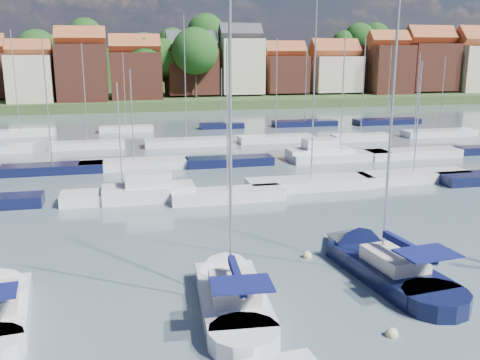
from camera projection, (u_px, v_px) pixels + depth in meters
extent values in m
plane|color=#425259|center=(184.00, 151.00, 61.47)|extent=(260.00, 260.00, 0.00)
cone|color=silver|center=(5.00, 281.00, 26.24)|extent=(2.80, 3.18, 2.52)
cube|color=silver|center=(232.00, 303.00, 23.95)|extent=(3.40, 7.07, 1.20)
cone|color=silver|center=(221.00, 266.00, 28.08)|extent=(3.12, 3.56, 2.86)
cylinder|color=silver|center=(244.00, 343.00, 20.65)|extent=(3.08, 3.08, 1.20)
cube|color=beige|center=(234.00, 288.00, 23.27)|extent=(2.23, 3.01, 0.70)
cylinder|color=#B2B2B7|center=(230.00, 148.00, 22.78)|extent=(0.14, 0.14, 12.72)
cylinder|color=#B2B2B7|center=(237.00, 278.00, 22.16)|extent=(0.41, 3.81, 0.10)
cube|color=#101450|center=(237.00, 275.00, 22.12)|extent=(0.59, 3.64, 0.35)
cube|color=#101450|center=(241.00, 284.00, 20.89)|extent=(2.56, 1.91, 0.08)
cube|color=black|center=(387.00, 273.00, 27.22)|extent=(3.86, 7.64, 1.20)
cone|color=black|center=(341.00, 243.00, 31.43)|extent=(3.44, 3.89, 3.06)
cylinder|color=black|center=(435.00, 304.00, 23.85)|extent=(3.38, 3.38, 1.20)
cube|color=beige|center=(394.00, 259.00, 26.53)|extent=(2.47, 3.28, 0.70)
cylinder|color=#B2B2B7|center=(391.00, 124.00, 25.91)|extent=(0.14, 0.14, 13.92)
cylinder|color=#B2B2B7|center=(408.00, 250.00, 25.39)|extent=(0.55, 4.07, 0.10)
cube|color=#101450|center=(409.00, 247.00, 25.36)|extent=(0.73, 3.89, 0.35)
cube|color=#101450|center=(427.00, 253.00, 24.11)|extent=(2.79, 2.11, 0.08)
sphere|color=#D85914|center=(248.00, 341.00, 21.28)|extent=(0.46, 0.46, 0.46)
sphere|color=beige|center=(392.00, 336.00, 21.62)|extent=(0.51, 0.51, 0.51)
sphere|color=beige|center=(307.00, 257.00, 29.89)|extent=(0.51, 0.51, 0.51)
cube|color=silver|center=(123.00, 197.00, 41.05)|extent=(9.22, 2.58, 1.00)
cylinder|color=#B2B2B7|center=(120.00, 138.00, 39.97)|extent=(0.12, 0.12, 8.18)
cube|color=silver|center=(228.00, 196.00, 41.28)|extent=(8.78, 2.46, 1.00)
cylinder|color=#B2B2B7|center=(227.00, 118.00, 39.87)|extent=(0.12, 0.12, 11.06)
cube|color=silver|center=(311.00, 184.00, 44.91)|extent=(10.79, 3.02, 1.00)
cylinder|color=#B2B2B7|center=(314.00, 89.00, 43.04)|extent=(0.12, 0.12, 14.87)
cube|color=silver|center=(413.00, 177.00, 47.40)|extent=(10.13, 2.84, 1.00)
cylinder|color=#B2B2B7|center=(418.00, 118.00, 46.15)|extent=(0.12, 0.12, 9.59)
cube|color=silver|center=(149.00, 194.00, 41.25)|extent=(7.00, 2.60, 1.40)
cube|color=silver|center=(148.00, 180.00, 40.99)|extent=(3.50, 2.20, 1.30)
cube|color=black|center=(53.00, 169.00, 50.49)|extent=(9.30, 2.60, 1.00)
cylinder|color=#B2B2B7|center=(47.00, 103.00, 49.02)|extent=(0.12, 0.12, 11.48)
cube|color=silver|center=(134.00, 165.00, 52.52)|extent=(10.40, 2.91, 1.00)
cylinder|color=#B2B2B7|center=(132.00, 115.00, 51.37)|extent=(0.12, 0.12, 8.77)
cube|color=black|center=(229.00, 162.00, 53.91)|extent=(8.80, 2.46, 1.00)
cylinder|color=#B2B2B7|center=(229.00, 85.00, 52.11)|extent=(0.12, 0.12, 14.33)
cube|color=silver|center=(340.00, 157.00, 56.42)|extent=(10.73, 3.00, 1.00)
cylinder|color=#B2B2B7|center=(343.00, 94.00, 54.88)|extent=(0.12, 0.12, 12.14)
cube|color=silver|center=(413.00, 154.00, 58.10)|extent=(10.48, 2.93, 1.00)
cylinder|color=#B2B2B7|center=(417.00, 102.00, 56.77)|extent=(0.12, 0.12, 10.28)
cube|color=silver|center=(320.00, 155.00, 56.75)|extent=(7.00, 2.60, 1.40)
cube|color=silver|center=(320.00, 145.00, 56.50)|extent=(3.50, 2.20, 1.30)
cube|color=silver|center=(88.00, 146.00, 63.27)|extent=(8.49, 2.38, 1.00)
cylinder|color=#B2B2B7|center=(85.00, 93.00, 61.83)|extent=(0.12, 0.12, 11.31)
cube|color=silver|center=(187.00, 143.00, 65.14)|extent=(10.16, 2.85, 1.00)
cylinder|color=#B2B2B7|center=(185.00, 78.00, 63.31)|extent=(0.12, 0.12, 14.59)
cube|color=silver|center=(276.00, 139.00, 67.77)|extent=(9.53, 2.67, 1.00)
cylinder|color=#B2B2B7|center=(277.00, 88.00, 66.25)|extent=(0.12, 0.12, 11.91)
cube|color=silver|center=(360.00, 138.00, 68.87)|extent=(7.62, 2.13, 1.00)
cylinder|color=#B2B2B7|center=(363.00, 86.00, 67.33)|extent=(0.12, 0.12, 12.13)
cube|color=silver|center=(439.00, 133.00, 72.56)|extent=(10.17, 2.85, 1.00)
cylinder|color=#B2B2B7|center=(442.00, 94.00, 71.30)|extent=(0.12, 0.12, 9.73)
cube|color=silver|center=(20.00, 133.00, 72.60)|extent=(9.24, 2.59, 1.00)
cylinder|color=#B2B2B7|center=(15.00, 81.00, 70.94)|extent=(0.12, 0.12, 13.17)
cube|color=silver|center=(126.00, 129.00, 76.43)|extent=(7.57, 2.12, 1.00)
cylinder|color=#B2B2B7|center=(124.00, 90.00, 75.11)|extent=(0.12, 0.12, 10.24)
cube|color=black|center=(222.00, 126.00, 79.67)|extent=(6.58, 1.84, 1.00)
cylinder|color=#B2B2B7|center=(222.00, 96.00, 78.61)|extent=(0.12, 0.12, 8.01)
cube|color=black|center=(305.00, 124.00, 82.49)|extent=(9.92, 2.78, 1.00)
cylinder|color=#B2B2B7|center=(306.00, 85.00, 81.09)|extent=(0.12, 0.12, 10.92)
cube|color=black|center=(387.00, 122.00, 84.45)|extent=(10.55, 2.95, 1.00)
cylinder|color=#B2B2B7|center=(389.00, 82.00, 82.98)|extent=(0.12, 0.12, 11.51)
cube|color=#364F27|center=(145.00, 96.00, 134.30)|extent=(200.00, 70.00, 3.00)
cube|color=#364F27|center=(139.00, 73.00, 156.87)|extent=(200.00, 60.00, 14.00)
cube|color=beige|center=(31.00, 79.00, 101.42)|extent=(8.09, 8.80, 8.96)
cube|color=#974E2C|center=(29.00, 49.00, 100.14)|extent=(8.25, 4.00, 4.00)
cube|color=brown|center=(82.00, 73.00, 104.14)|extent=(9.36, 10.17, 10.97)
cube|color=#974E2C|center=(80.00, 38.00, 102.59)|extent=(9.54, 4.63, 4.63)
cube|color=brown|center=(136.00, 76.00, 108.22)|extent=(9.90, 8.56, 9.42)
cube|color=#974E2C|center=(135.00, 46.00, 106.83)|extent=(10.10, 4.90, 4.90)
cube|color=brown|center=(192.00, 72.00, 115.48)|extent=(10.59, 8.93, 9.49)
cube|color=#383A42|center=(191.00, 43.00, 114.06)|extent=(10.80, 5.24, 5.24)
cube|color=beige|center=(240.00, 66.00, 116.76)|extent=(9.01, 8.61, 11.65)
cube|color=#383A42|center=(240.00, 34.00, 115.14)|extent=(9.19, 4.46, 4.46)
cube|color=brown|center=(284.00, 74.00, 120.64)|extent=(9.10, 9.34, 8.00)
cube|color=#974E2C|center=(285.00, 51.00, 119.44)|extent=(9.28, 4.50, 4.50)
cube|color=beige|center=(334.00, 74.00, 122.86)|extent=(10.86, 9.59, 7.88)
cube|color=#974E2C|center=(335.00, 50.00, 121.63)|extent=(11.07, 5.37, 5.37)
cube|color=brown|center=(386.00, 70.00, 122.72)|extent=(9.18, 9.96, 10.97)
cube|color=#974E2C|center=(388.00, 40.00, 121.17)|extent=(9.36, 4.54, 4.54)
cube|color=brown|center=(428.00, 67.00, 126.35)|extent=(11.39, 9.67, 10.76)
cube|color=#974E2C|center=(430.00, 37.00, 124.75)|extent=(11.62, 5.64, 5.64)
cube|color=beige|center=(480.00, 69.00, 127.54)|extent=(12.95, 8.52, 10.80)
cylinder|color=#382619|center=(358.00, 62.00, 143.49)|extent=(0.50, 0.50, 4.47)
sphere|color=#255119|center=(359.00, 38.00, 142.06)|extent=(8.18, 8.18, 8.18)
cylinder|color=#382619|center=(166.00, 87.00, 114.29)|extent=(0.50, 0.50, 4.46)
sphere|color=#255119|center=(166.00, 58.00, 112.87)|extent=(8.15, 8.15, 8.15)
cylinder|color=#382619|center=(206.00, 62.00, 132.57)|extent=(0.50, 0.50, 5.15)
sphere|color=#255119|center=(206.00, 33.00, 130.93)|extent=(9.41, 9.41, 9.41)
cylinder|color=#382619|center=(87.00, 62.00, 128.70)|extent=(0.50, 0.50, 4.56)
sphere|color=#255119|center=(85.00, 36.00, 127.24)|extent=(8.34, 8.34, 8.34)
cylinder|color=#382619|center=(40.00, 84.00, 117.14)|extent=(0.50, 0.50, 5.15)
sphere|color=#255119|center=(37.00, 52.00, 115.50)|extent=(9.42, 9.42, 9.42)
cylinder|color=#382619|center=(207.00, 85.00, 124.95)|extent=(0.50, 0.50, 3.77)
sphere|color=#255119|center=(207.00, 63.00, 123.75)|extent=(6.89, 6.89, 6.89)
cylinder|color=#382619|center=(196.00, 86.00, 110.71)|extent=(0.50, 0.50, 5.21)
sphere|color=#255119|center=(195.00, 51.00, 109.05)|extent=(9.53, 9.53, 9.53)
cylinder|color=#382619|center=(400.00, 85.00, 132.75)|extent=(0.50, 0.50, 2.97)
sphere|color=#255119|center=(401.00, 68.00, 131.80)|extent=(5.44, 5.44, 5.44)
cylinder|color=#382619|center=(145.00, 87.00, 111.17)|extent=(0.50, 0.50, 4.84)
sphere|color=#255119|center=(144.00, 54.00, 109.62)|extent=(8.85, 8.85, 8.85)
cylinder|color=#382619|center=(343.00, 63.00, 142.86)|extent=(0.50, 0.50, 3.72)
sphere|color=#255119|center=(344.00, 44.00, 141.68)|extent=(6.80, 6.80, 6.80)
cylinder|color=#382619|center=(386.00, 85.00, 123.79)|extent=(0.50, 0.50, 4.05)
sphere|color=#255119|center=(388.00, 61.00, 122.50)|extent=(7.40, 7.40, 7.40)
cylinder|color=#382619|center=(173.00, 65.00, 130.51)|extent=(0.50, 0.50, 3.93)
sphere|color=#255119|center=(172.00, 43.00, 129.26)|extent=(7.19, 7.19, 7.19)
cylinder|color=#382619|center=(282.00, 85.00, 124.38)|extent=(0.50, 0.50, 3.82)
sphere|color=#255119|center=(282.00, 63.00, 123.16)|extent=(6.99, 6.99, 6.99)
cylinder|color=#382619|center=(63.00, 92.00, 107.13)|extent=(0.50, 0.50, 3.48)
sphere|color=#255119|center=(62.00, 68.00, 106.02)|extent=(6.37, 6.37, 6.37)
cylinder|color=#382619|center=(382.00, 85.00, 132.90)|extent=(0.50, 0.50, 2.99)
sphere|color=#255119|center=(383.00, 68.00, 131.95)|extent=(5.46, 5.46, 5.46)
cylinder|color=#382619|center=(166.00, 89.00, 117.41)|extent=(0.50, 0.50, 3.25)
sphere|color=#255119|center=(165.00, 68.00, 116.37)|extent=(5.94, 5.94, 5.94)
cylinder|color=#382619|center=(135.00, 89.00, 117.57)|extent=(0.50, 0.50, 2.98)
sphere|color=#255119|center=(134.00, 70.00, 116.62)|extent=(5.46, 5.46, 5.46)
cylinder|color=#382619|center=(374.00, 58.00, 150.93)|extent=(0.50, 0.50, 4.29)
sphere|color=#255119|center=(375.00, 37.00, 149.57)|extent=(7.84, 7.84, 7.84)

